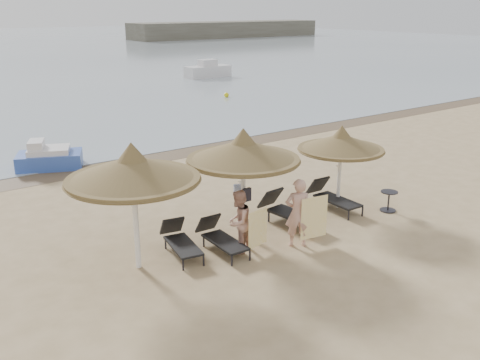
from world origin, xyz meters
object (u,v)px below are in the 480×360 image
object	(u,v)px
pedal_boat	(49,158)
lounger_near_left	(220,236)
palapa_right	(341,143)
person_left	(238,217)
palapa_center	(243,151)
lounger_near_right	(287,210)
side_table	(388,202)
palapa_left	(133,169)
lounger_far_left	(180,240)
lounger_far_right	(332,196)
person_right	(298,207)

from	to	relation	value
pedal_boat	lounger_near_left	bearing A→B (deg)	-59.56
palapa_right	person_left	xyz separation A→B (m)	(-4.40, -0.76, -1.12)
palapa_center	palapa_right	xyz separation A→B (m)	(3.68, -0.02, -0.32)
lounger_near_right	pedal_boat	size ratio (longest dim) A/B	0.76
lounger_near_left	side_table	size ratio (longest dim) A/B	2.87
palapa_left	side_table	xyz separation A→B (m)	(7.88, -1.14, -2.19)
side_table	person_left	xyz separation A→B (m)	(-5.43, 0.39, 0.67)
lounger_near_left	pedal_boat	world-z (taller)	pedal_boat
palapa_left	palapa_center	bearing A→B (deg)	0.61
person_left	pedal_boat	xyz separation A→B (m)	(-1.56, 10.41, -0.55)
lounger_far_left	pedal_boat	bearing A→B (deg)	102.34
palapa_right	lounger_near_left	size ratio (longest dim) A/B	1.46
lounger_near_right	side_table	bearing A→B (deg)	-24.69
palapa_right	person_left	world-z (taller)	palapa_right
side_table	lounger_near_left	bearing A→B (deg)	172.09
side_table	palapa_right	bearing A→B (deg)	131.77
lounger_near_left	lounger_far_right	size ratio (longest dim) A/B	0.92
palapa_center	lounger_near_right	world-z (taller)	palapa_center
palapa_center	person_left	xyz separation A→B (m)	(-0.72, -0.78, -1.44)
palapa_left	palapa_center	world-z (taller)	palapa_left
palapa_right	person_right	bearing A→B (deg)	-155.19
person_left	lounger_near_right	bearing A→B (deg)	168.45
lounger_far_left	palapa_center	bearing A→B (deg)	8.32
lounger_far_left	side_table	xyz separation A→B (m)	(6.67, -1.24, -0.06)
lounger_far_left	pedal_boat	distance (m)	9.57
pedal_boat	palapa_right	bearing A→B (deg)	-35.04
palapa_left	lounger_near_left	size ratio (longest dim) A/B	1.74
lounger_near_left	lounger_near_right	distance (m)	2.57
lounger_near_left	person_right	size ratio (longest dim) A/B	0.84
palapa_left	pedal_boat	world-z (taller)	palapa_left
palapa_left	pedal_boat	xyz separation A→B (m)	(0.89, 9.67, -2.07)
palapa_right	lounger_near_right	world-z (taller)	palapa_right
palapa_right	lounger_near_left	distance (m)	5.02
palapa_left	lounger_far_left	xyz separation A→B (m)	(1.22, 0.10, -2.13)
palapa_right	palapa_left	bearing A→B (deg)	-179.92
palapa_left	side_table	distance (m)	8.26
palapa_right	lounger_near_left	world-z (taller)	palapa_right
person_left	pedal_boat	size ratio (longest dim) A/B	0.70
lounger_far_right	person_left	world-z (taller)	person_left
lounger_far_right	side_table	size ratio (longest dim) A/B	3.10
lounger_far_right	person_right	size ratio (longest dim) A/B	0.91
person_left	palapa_left	bearing A→B (deg)	-45.82
lounger_near_left	pedal_boat	bearing A→B (deg)	99.29
palapa_right	lounger_near_right	distance (m)	2.73
side_table	lounger_far_right	bearing A→B (deg)	135.29
palapa_right	side_table	xyz separation A→B (m)	(1.03, -1.15, -1.79)
lounger_far_left	lounger_near_left	bearing A→B (deg)	-15.08
lounger_near_left	pedal_boat	xyz separation A→B (m)	(-1.26, 10.01, 0.06)
person_left	lounger_far_right	bearing A→B (deg)	162.28
palapa_center	lounger_near_left	size ratio (longest dim) A/B	1.68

